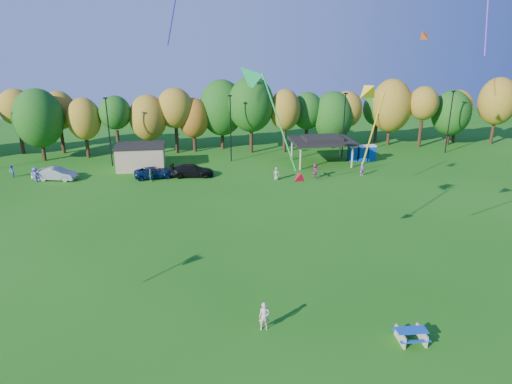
{
  "coord_description": "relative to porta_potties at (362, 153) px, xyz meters",
  "views": [
    {
      "loc": [
        -3.67,
        -21.15,
        16.77
      ],
      "look_at": [
        0.4,
        6.0,
        7.22
      ],
      "focal_mm": 32.0,
      "sensor_mm": 36.0,
      "label": 1
    }
  ],
  "objects": [
    {
      "name": "car_c",
      "position": [
        -28.13,
        -3.91,
        -0.43
      ],
      "size": [
        5.05,
        2.75,
        1.34
      ],
      "primitive_type": "imported",
      "rotation": [
        0.0,
        0.0,
        1.68
      ],
      "color": "#0B1F43",
      "rests_on": "ground"
    },
    {
      "name": "lamp_posts",
      "position": [
        -18.05,
        2.38,
        3.8
      ],
      "size": [
        64.5,
        0.25,
        9.09
      ],
      "color": "black",
      "rests_on": "ground"
    },
    {
      "name": "far_person_5",
      "position": [
        -13.46,
        -6.97,
        -0.31
      ],
      "size": [
        0.92,
        0.82,
        1.58
      ],
      "primitive_type": "imported",
      "rotation": [
        0.0,
        0.0,
        5.76
      ],
      "color": "#7D9E6C",
      "rests_on": "ground"
    },
    {
      "name": "ground",
      "position": [
        -20.05,
        -37.62,
        -1.1
      ],
      "size": [
        160.0,
        160.0,
        0.0
      ],
      "primitive_type": "plane",
      "color": "#19600F",
      "rests_on": "ground"
    },
    {
      "name": "car_b",
      "position": [
        -39.72,
        -3.08,
        -0.33
      ],
      "size": [
        4.88,
        2.66,
        1.53
      ],
      "primitive_type": "imported",
      "rotation": [
        0.0,
        0.0,
        1.33
      ],
      "color": "#9E9EA3",
      "rests_on": "ground"
    },
    {
      "name": "utility_building",
      "position": [
        -30.05,
        0.38,
        0.54
      ],
      "size": [
        6.3,
        4.3,
        3.25
      ],
      "color": "tan",
      "rests_on": "ground"
    },
    {
      "name": "kite_1",
      "position": [
        2.02,
        -9.74,
        15.61
      ],
      "size": [
        1.78,
        1.61,
        1.45
      ],
      "color": "#CE4C18"
    },
    {
      "name": "far_person_2",
      "position": [
        -42.04,
        -3.49,
        -0.21
      ],
      "size": [
        1.3,
        1.25,
        1.78
      ],
      "primitive_type": "imported",
      "rotation": [
        0.0,
        0.0,
        2.43
      ],
      "color": "#504FAF",
      "rests_on": "ground"
    },
    {
      "name": "tree_line",
      "position": [
        -21.08,
        7.89,
        4.82
      ],
      "size": [
        93.57,
        10.55,
        11.15
      ],
      "color": "black",
      "rests_on": "ground"
    },
    {
      "name": "pavilion",
      "position": [
        -6.05,
        -0.62,
        2.13
      ],
      "size": [
        8.2,
        6.2,
        3.77
      ],
      "color": "tan",
      "rests_on": "ground"
    },
    {
      "name": "car_d",
      "position": [
        -23.53,
        -4.04,
        -0.33
      ],
      "size": [
        5.45,
        2.61,
        1.53
      ],
      "primitive_type": "imported",
      "rotation": [
        0.0,
        0.0,
        1.48
      ],
      "color": "black",
      "rests_on": "ground"
    },
    {
      "name": "picnic_table",
      "position": [
        -11.65,
        -38.32,
        -0.65
      ],
      "size": [
        1.85,
        1.56,
        0.77
      ],
      "rotation": [
        0.0,
        0.0,
        -0.05
      ],
      "color": "tan",
      "rests_on": "ground"
    },
    {
      "name": "kite_7",
      "position": [
        -19.82,
        -29.45,
        13.14
      ],
      "size": [
        4.4,
        1.63,
        7.46
      ],
      "color": "#1CD351"
    },
    {
      "name": "kite_13",
      "position": [
        -16.24,
        -29.43,
        6.37
      ],
      "size": [
        0.95,
        1.24,
        1.2
      ],
      "color": "red"
    },
    {
      "name": "far_person_0",
      "position": [
        -2.55,
        -6.8,
        -0.29
      ],
      "size": [
        0.7,
        0.6,
        1.62
      ],
      "primitive_type": "imported",
      "rotation": [
        0.0,
        0.0,
        0.44
      ],
      "color": "#BE59BA",
      "rests_on": "ground"
    },
    {
      "name": "kite_flyer",
      "position": [
        -19.8,
        -35.95,
        -0.21
      ],
      "size": [
        0.68,
        0.47,
        1.77
      ],
      "primitive_type": "imported",
      "rotation": [
        0.0,
        0.0,
        -0.07
      ],
      "color": "beige",
      "rests_on": "ground"
    },
    {
      "name": "kite_12",
      "position": [
        -12.37,
        -31.23,
        12.3
      ],
      "size": [
        1.43,
        3.25,
        5.42
      ],
      "color": "yellow"
    },
    {
      "name": "far_person_4",
      "position": [
        -8.64,
        -6.97,
        -0.18
      ],
      "size": [
        0.91,
        1.78,
        1.84
      ],
      "primitive_type": "imported",
      "rotation": [
        0.0,
        0.0,
        1.8
      ],
      "color": "#9E4167",
      "rests_on": "ground"
    },
    {
      "name": "far_person_3",
      "position": [
        -45.49,
        -1.15,
        -0.32
      ],
      "size": [
        0.93,
        0.96,
        1.56
      ],
      "primitive_type": "imported",
      "rotation": [
        0.0,
        0.0,
        5.39
      ],
      "color": "#506CB0",
      "rests_on": "ground"
    },
    {
      "name": "far_person_1",
      "position": [
        -28.48,
        -5.38,
        -0.33
      ],
      "size": [
        0.42,
        0.92,
        1.54
      ],
      "primitive_type": "imported",
      "rotation": [
        0.0,
        0.0,
        1.52
      ],
      "color": "#537D4C",
      "rests_on": "ground"
    },
    {
      "name": "porta_potties",
      "position": [
        0.0,
        0.0,
        0.0
      ],
      "size": [
        3.75,
        1.55,
        2.18
      ],
      "color": "#0B3C92",
      "rests_on": "ground"
    },
    {
      "name": "car_a",
      "position": [
        -40.56,
        -2.48,
        -0.35
      ],
      "size": [
        4.46,
        1.96,
        1.49
      ],
      "primitive_type": "imported",
      "rotation": [
        0.0,
        0.0,
        1.62
      ],
      "color": "silver",
      "rests_on": "ground"
    }
  ]
}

